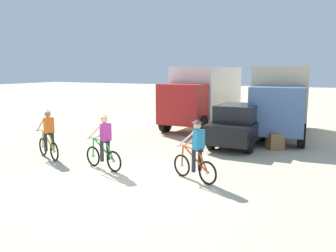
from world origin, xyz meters
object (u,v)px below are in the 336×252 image
(cyclist_cowboy_hat, at_px, (104,144))
(cyclist_near_camera, at_px, (196,152))
(box_truck_white_box, at_px, (204,93))
(box_truck_tan_camper, at_px, (281,97))
(sedan_parked, at_px, (239,125))
(cyclist_orange_shirt, at_px, (48,136))
(supply_crate, at_px, (275,141))

(cyclist_cowboy_hat, xyz_separation_m, cyclist_near_camera, (3.11, 0.19, 0.00))
(box_truck_white_box, distance_m, cyclist_cowboy_hat, 9.80)
(box_truck_tan_camper, relative_size, cyclist_near_camera, 3.81)
(box_truck_white_box, relative_size, sedan_parked, 1.61)
(cyclist_orange_shirt, xyz_separation_m, cyclist_cowboy_hat, (2.66, -0.26, 0.00))
(cyclist_cowboy_hat, bearing_deg, supply_crate, 50.48)
(box_truck_tan_camper, xyz_separation_m, cyclist_orange_shirt, (-6.82, -8.58, -1.03))
(box_truck_tan_camper, distance_m, cyclist_cowboy_hat, 9.83)
(box_truck_tan_camper, bearing_deg, sedan_parked, -109.74)
(cyclist_cowboy_hat, bearing_deg, box_truck_white_box, 91.16)
(sedan_parked, xyz_separation_m, cyclist_cowboy_hat, (-2.97, -5.51, -0.04))
(cyclist_orange_shirt, bearing_deg, cyclist_near_camera, -0.73)
(cyclist_cowboy_hat, distance_m, supply_crate, 7.08)
(sedan_parked, relative_size, cyclist_near_camera, 2.32)
(box_truck_white_box, height_order, sedan_parked, box_truck_white_box)
(box_truck_white_box, bearing_deg, supply_crate, -42.51)
(box_truck_white_box, distance_m, cyclist_orange_shirt, 9.85)
(box_truck_white_box, relative_size, cyclist_near_camera, 3.75)
(sedan_parked, bearing_deg, cyclist_cowboy_hat, -118.31)
(cyclist_orange_shirt, height_order, cyclist_near_camera, same)
(box_truck_white_box, xyz_separation_m, box_truck_tan_camper, (4.36, -0.91, 0.00))
(cyclist_near_camera, height_order, supply_crate, cyclist_near_camera)
(box_truck_white_box, bearing_deg, cyclist_near_camera, -70.93)
(cyclist_cowboy_hat, relative_size, cyclist_near_camera, 1.00)
(sedan_parked, height_order, supply_crate, sedan_parked)
(sedan_parked, height_order, cyclist_cowboy_hat, cyclist_cowboy_hat)
(box_truck_tan_camper, height_order, cyclist_orange_shirt, box_truck_tan_camper)
(box_truck_tan_camper, bearing_deg, supply_crate, -84.45)
(cyclist_near_camera, bearing_deg, supply_crate, 75.22)
(supply_crate, bearing_deg, cyclist_orange_shirt, -144.05)
(box_truck_tan_camper, relative_size, sedan_parked, 1.64)
(box_truck_tan_camper, bearing_deg, box_truck_white_box, 168.25)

